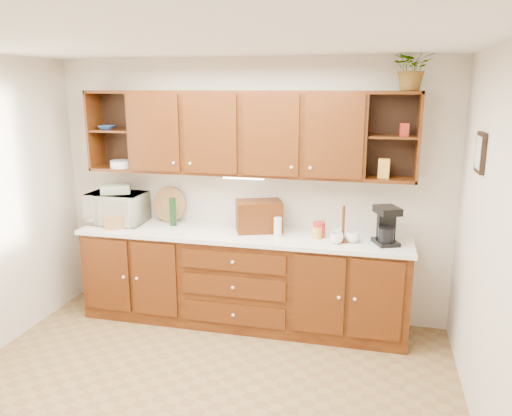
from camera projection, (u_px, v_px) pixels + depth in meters
The scene contains 25 objects.
floor at pixel (192, 408), 3.71m from camera, with size 4.00×4.00×0.00m, color olive.
ceiling at pixel (179, 41), 3.10m from camera, with size 4.00×4.00×0.00m, color white.
back_wall at pixel (249, 190), 5.05m from camera, with size 4.00×4.00×0.00m, color beige.
right_wall at pixel (503, 264), 2.95m from camera, with size 3.50×3.50×0.00m, color beige.
base_cabinets at pixel (242, 280), 4.97m from camera, with size 3.20×0.60×0.90m, color #321105.
countertop at pixel (241, 235), 4.85m from camera, with size 3.24×0.64×0.04m, color white.
upper_cabinets at pixel (246, 133), 4.76m from camera, with size 3.20×0.33×0.80m.
undercabinet_light at pixel (244, 178), 4.81m from camera, with size 0.40×0.05×0.03m, color white.
framed_picture at pixel (481, 153), 3.67m from camera, with size 0.03×0.24×0.30m, color black.
wicker_basket at pixel (114, 221), 5.02m from camera, with size 0.22×0.22×0.13m, color #A57044.
microwave at pixel (117, 208), 5.18m from camera, with size 0.57×0.39×0.32m, color white.
towel_stack at pixel (116, 189), 5.13m from camera, with size 0.29×0.21×0.09m, color tan.
wine_bottle at pixel (173, 212), 5.07m from camera, with size 0.06×0.06×0.29m, color black.
woven_tray at pixel (170, 220), 5.27m from camera, with size 0.37×0.37×0.02m, color #A57044.
bread_box at pixel (259, 216), 4.88m from camera, with size 0.44×0.27×0.31m, color #321105.
mug_tree at pixel (343, 236), 4.57m from camera, with size 0.27×0.29×0.34m.
canister_red at pixel (319, 229), 4.70m from camera, with size 0.12×0.12×0.15m, color #AB2518.
canister_white at pixel (278, 227), 4.71m from camera, with size 0.08×0.08×0.18m, color white.
canister_yellow at pixel (317, 233), 4.67m from camera, with size 0.09×0.09×0.10m, color gold.
coffee_maker at pixel (386, 226), 4.49m from camera, with size 0.27×0.30×0.35m.
bowl_stack at pixel (107, 128), 5.06m from camera, with size 0.17×0.17×0.04m, color #26488E.
plate_stack at pixel (122, 164), 5.10m from camera, with size 0.23×0.23×0.07m, color white.
pantry_box_yellow at pixel (384, 168), 4.50m from camera, with size 0.10×0.08×0.17m, color gold.
pantry_box_red at pixel (404, 130), 4.39m from camera, with size 0.07×0.07×0.11m, color #AB2518.
potted_plant at pixel (413, 68), 4.24m from camera, with size 0.34×0.30×0.38m, color #999999.
Camera 1 is at (1.23, -3.05, 2.32)m, focal length 35.00 mm.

